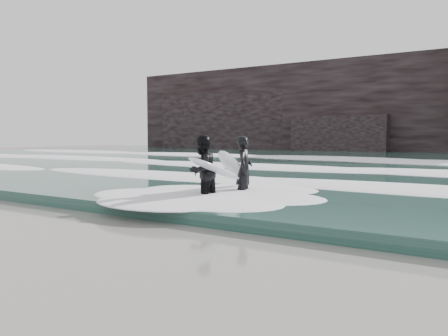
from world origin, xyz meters
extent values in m
plane|color=#8A5955|center=(0.00, 0.00, 0.00)|extent=(120.00, 120.00, 0.00)
cube|color=#254B41|center=(0.00, 29.00, 0.15)|extent=(90.00, 52.00, 0.30)
cube|color=black|center=(0.00, 46.00, 5.00)|extent=(70.00, 9.00, 10.00)
ellipsoid|color=white|center=(0.00, 9.00, 0.40)|extent=(60.00, 3.20, 0.20)
ellipsoid|color=white|center=(0.00, 16.00, 0.42)|extent=(60.00, 4.00, 0.24)
ellipsoid|color=white|center=(0.00, 25.00, 0.45)|extent=(60.00, 4.80, 0.30)
imported|color=black|center=(0.03, 6.57, 0.94)|extent=(0.65, 0.79, 1.88)
ellipsoid|color=white|center=(-0.37, 6.62, 0.98)|extent=(0.89, 1.95, 1.12)
imported|color=black|center=(-0.48, 5.20, 0.95)|extent=(0.76, 0.96, 1.90)
ellipsoid|color=silver|center=(-0.06, 5.20, 1.02)|extent=(0.70, 2.15, 0.80)
camera|label=1|loc=(6.10, -4.24, 1.88)|focal=35.00mm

